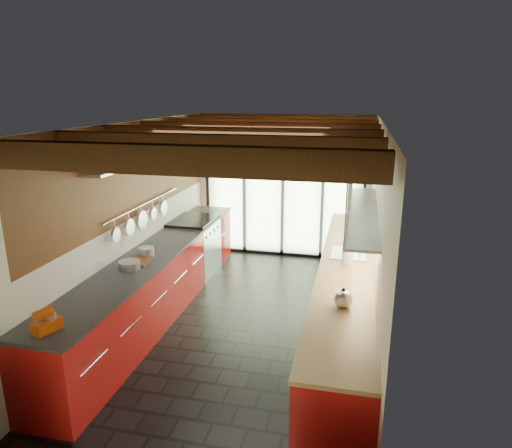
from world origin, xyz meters
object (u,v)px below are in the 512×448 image
Objects in this scene: kettle at (343,298)px; paper_towel at (348,252)px; stand_mixer at (46,321)px; bowl at (352,217)px; soap_bottle at (349,241)px.

paper_towel is at bearing 90.00° from kettle.
stand_mixer is at bearing -138.27° from paper_towel.
soap_bottle is at bearing -90.00° from bowl.
paper_towel is (2.54, 2.27, 0.07)m from stand_mixer.
stand_mixer is 0.75× the size of paper_towel.
paper_towel is at bearing -90.00° from soap_bottle.
stand_mixer is at bearing -157.35° from kettle.
soap_bottle is 0.88× the size of bowl.
paper_towel reaches higher than kettle.
kettle reaches higher than soap_bottle.
bowl is (0.00, 3.40, -0.07)m from kettle.
bowl is (2.54, 4.46, -0.06)m from stand_mixer.
paper_towel is 1.83× the size of soap_bottle.
paper_towel is at bearing 41.73° from stand_mixer.
kettle is 1.11× the size of bowl.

